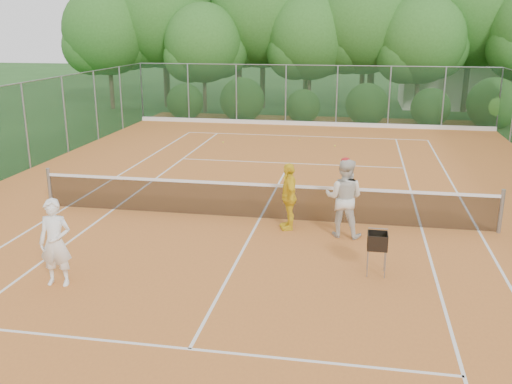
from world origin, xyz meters
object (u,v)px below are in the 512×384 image
(player_white, at_px, (55,243))
(ball_hopper, at_px, (377,242))
(player_center_grp, at_px, (344,198))
(player_yellow, at_px, (289,196))

(player_white, bearing_deg, ball_hopper, 9.33)
(player_white, xyz_separation_m, player_center_grp, (5.36, 3.72, 0.09))
(player_white, height_order, ball_hopper, player_white)
(player_center_grp, bearing_deg, ball_hopper, -70.83)
(player_center_grp, relative_size, ball_hopper, 2.18)
(player_yellow, relative_size, ball_hopper, 1.89)
(player_center_grp, relative_size, player_yellow, 1.15)
(player_center_grp, xyz_separation_m, ball_hopper, (0.74, -2.13, -0.25))
(player_yellow, bearing_deg, player_white, -62.60)
(player_yellow, distance_m, ball_hopper, 3.19)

